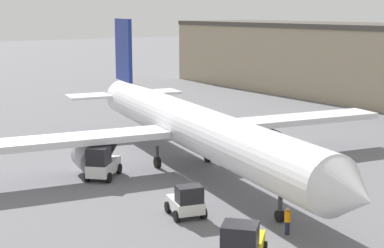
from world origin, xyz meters
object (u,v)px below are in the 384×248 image
object	(u,v)px
airplane	(187,125)
belt_loader_truck	(102,163)
baggage_tug	(187,202)
ground_crew_worker	(288,220)
pushback_tug	(242,245)

from	to	relation	value
airplane	belt_loader_truck	size ratio (longest dim) A/B	11.24
baggage_tug	belt_loader_truck	distance (m)	10.36
ground_crew_worker	belt_loader_truck	size ratio (longest dim) A/B	0.44
airplane	belt_loader_truck	bearing A→B (deg)	-86.62
belt_loader_truck	pushback_tug	xyz separation A→B (m)	(17.76, -1.45, -0.06)
airplane	ground_crew_worker	bearing A→B (deg)	-2.77
pushback_tug	baggage_tug	bearing A→B (deg)	-145.98
baggage_tug	belt_loader_truck	world-z (taller)	belt_loader_truck
ground_crew_worker	pushback_tug	bearing A→B (deg)	-78.41
airplane	belt_loader_truck	xyz separation A→B (m)	(-0.90, -6.99, -2.23)
airplane	ground_crew_worker	xyz separation A→B (m)	(15.08, -3.63, -2.57)
ground_crew_worker	belt_loader_truck	world-z (taller)	belt_loader_truck
airplane	baggage_tug	world-z (taller)	airplane
ground_crew_worker	pushback_tug	xyz separation A→B (m)	(1.78, -4.81, 0.28)
belt_loader_truck	pushback_tug	distance (m)	17.82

